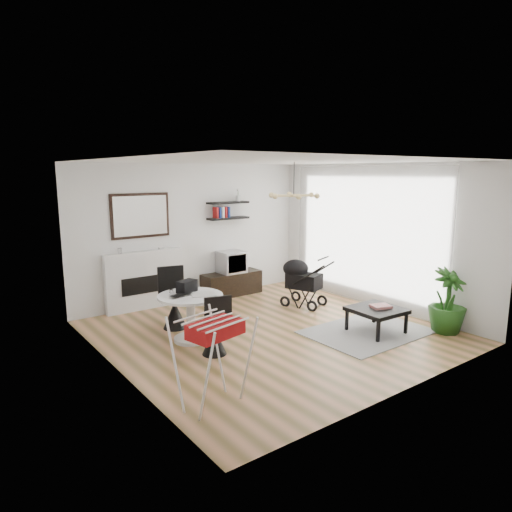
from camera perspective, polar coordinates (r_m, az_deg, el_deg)
floor at (r=7.45m, az=1.94°, el=-9.46°), size 5.00×5.00×0.00m
ceiling at (r=7.00m, az=2.08°, el=11.79°), size 5.00×5.00×0.00m
wall_back at (r=9.17m, az=-7.82°, el=2.93°), size 5.00×0.00×5.00m
wall_left at (r=5.90m, az=-17.32°, el=-1.63°), size 0.00×5.00×5.00m
wall_right at (r=8.87m, az=14.73°, el=2.43°), size 0.00×5.00×5.00m
sheer_curtain at (r=8.91m, az=13.33°, el=2.53°), size 0.04×3.60×2.60m
fireplace at (r=8.74m, az=-13.79°, el=-2.07°), size 1.50×0.17×2.16m
shelf_lower at (r=9.41m, az=-3.49°, el=4.73°), size 0.90×0.25×0.04m
shelf_upper at (r=9.38m, az=-3.51°, el=6.68°), size 0.90×0.25×0.04m
pendant_lamp at (r=7.69m, az=4.74°, el=7.55°), size 0.90×0.90×0.10m
tv_console at (r=9.56m, az=-3.06°, el=-3.46°), size 1.27×0.44×0.48m
crt_tv at (r=9.45m, az=-3.09°, el=-0.75°), size 0.51×0.45×0.45m
dining_table at (r=7.00m, az=-8.16°, el=-6.77°), size 0.98×0.98×0.72m
laptop at (r=6.86m, az=-9.08°, el=-4.92°), size 0.40×0.31×0.03m
black_bag at (r=7.09m, az=-8.64°, el=-3.76°), size 0.35×0.28×0.18m
newspaper at (r=6.94m, az=-6.61°, el=-4.74°), size 0.45×0.41×0.01m
drinking_glass at (r=6.92m, az=-10.52°, el=-4.54°), size 0.06×0.06×0.10m
chair_far at (r=7.66m, az=-10.17°, el=-6.55°), size 0.50×0.52×1.00m
chair_near at (r=6.51m, az=-5.20°, el=-9.86°), size 0.45×0.46×0.89m
drying_rack at (r=5.09m, az=-5.46°, el=-12.84°), size 0.79×0.76×1.01m
stroller at (r=8.79m, az=5.70°, el=-3.46°), size 0.74×0.91×1.00m
rug at (r=7.65m, az=13.74°, el=-9.16°), size 1.92×1.39×0.01m
coffee_table at (r=7.57m, az=14.84°, el=-6.63°), size 0.79×0.79×0.39m
magazines at (r=7.59m, az=15.33°, el=-6.08°), size 0.36×0.32×0.04m
potted_plant at (r=7.90m, az=22.83°, el=-5.18°), size 0.63×0.63×1.04m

